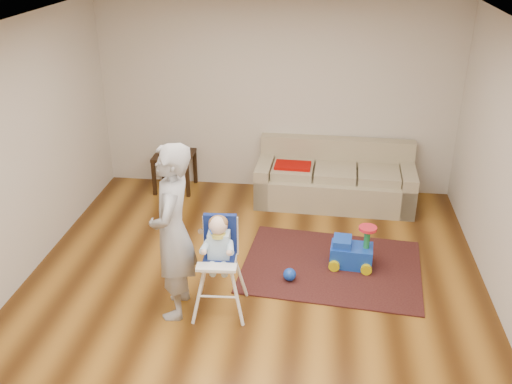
# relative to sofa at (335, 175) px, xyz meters

# --- Properties ---
(ground) EXTENTS (5.50, 5.50, 0.00)m
(ground) POSITION_rel_sofa_xyz_m (-0.86, -2.30, -0.41)
(ground) COLOR #44250B
(ground) RESTS_ON ground
(room_envelope) EXTENTS (5.04, 5.52, 2.72)m
(room_envelope) POSITION_rel_sofa_xyz_m (-0.86, -1.77, 1.46)
(room_envelope) COLOR beige
(room_envelope) RESTS_ON ground
(sofa) EXTENTS (2.17, 0.95, 0.83)m
(sofa) POSITION_rel_sofa_xyz_m (0.00, 0.00, 0.00)
(sofa) COLOR gray
(sofa) RESTS_ON ground
(side_table) EXTENTS (0.55, 0.55, 0.55)m
(side_table) POSITION_rel_sofa_xyz_m (-2.31, 0.17, -0.14)
(side_table) COLOR black
(side_table) RESTS_ON ground
(area_rug) EXTENTS (2.11, 1.66, 0.02)m
(area_rug) POSITION_rel_sofa_xyz_m (-0.02, -1.68, -0.41)
(area_rug) COLOR black
(area_rug) RESTS_ON ground
(ride_on_toy) EXTENTS (0.49, 0.37, 0.51)m
(ride_on_toy) POSITION_rel_sofa_xyz_m (0.19, -1.63, -0.14)
(ride_on_toy) COLOR blue
(ride_on_toy) RESTS_ON area_rug
(toy_ball) EXTENTS (0.14, 0.14, 0.14)m
(toy_ball) POSITION_rel_sofa_xyz_m (-0.48, -2.03, -0.33)
(toy_ball) COLOR blue
(toy_ball) RESTS_ON area_rug
(high_chair) EXTENTS (0.52, 0.52, 1.07)m
(high_chair) POSITION_rel_sofa_xyz_m (-1.14, -2.60, 0.10)
(high_chair) COLOR white
(high_chair) RESTS_ON ground
(adult) EXTENTS (0.47, 0.68, 1.79)m
(adult) POSITION_rel_sofa_xyz_m (-1.57, -2.66, 0.48)
(adult) COLOR gray
(adult) RESTS_ON ground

